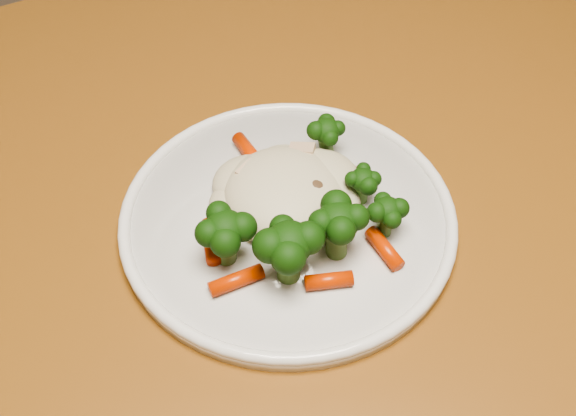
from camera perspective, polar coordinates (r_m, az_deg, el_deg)
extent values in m
cube|color=brown|center=(0.66, 4.55, 2.61)|extent=(1.35, 1.09, 0.04)
cube|color=brown|center=(1.36, 15.56, 7.79)|extent=(0.08, 0.08, 0.71)
cylinder|color=white|center=(0.59, 0.00, -0.92)|extent=(0.27, 0.27, 0.01)
ellipsoid|color=beige|center=(0.58, -0.27, 1.99)|extent=(0.12, 0.10, 0.04)
ellipsoid|color=black|center=(0.54, -4.91, -2.54)|extent=(0.05, 0.05, 0.05)
ellipsoid|color=black|center=(0.53, 0.09, -3.75)|extent=(0.06, 0.06, 0.05)
ellipsoid|color=black|center=(0.54, 3.90, -1.95)|extent=(0.05, 0.05, 0.05)
ellipsoid|color=black|center=(0.57, 7.73, -0.81)|extent=(0.04, 0.04, 0.03)
ellipsoid|color=black|center=(0.59, 5.86, 1.65)|extent=(0.03, 0.03, 0.03)
ellipsoid|color=black|center=(0.62, 3.03, 5.48)|extent=(0.04, 0.04, 0.03)
cylinder|color=#DC3905|center=(0.63, -2.95, 4.28)|extent=(0.03, 0.05, 0.01)
cylinder|color=#DC3905|center=(0.61, 0.02, 3.30)|extent=(0.03, 0.04, 0.01)
cylinder|color=#DC3905|center=(0.61, 3.95, 2.71)|extent=(0.05, 0.02, 0.01)
cylinder|color=#DC3905|center=(0.56, -6.10, -2.66)|extent=(0.01, 0.04, 0.01)
cylinder|color=#DC3905|center=(0.54, -4.11, -5.72)|extent=(0.04, 0.02, 0.01)
cylinder|color=#DC3905|center=(0.54, 3.25, -5.75)|extent=(0.04, 0.01, 0.01)
cylinder|color=#DC3905|center=(0.56, 7.63, -3.18)|extent=(0.02, 0.04, 0.01)
ellipsoid|color=brown|center=(0.57, 0.92, 1.18)|extent=(0.02, 0.02, 0.02)
ellipsoid|color=brown|center=(0.58, 1.93, 1.44)|extent=(0.03, 0.03, 0.02)
ellipsoid|color=brown|center=(0.57, -2.26, 0.98)|extent=(0.02, 0.02, 0.01)
ellipsoid|color=brown|center=(0.54, -0.30, -2.28)|extent=(0.02, 0.02, 0.01)
ellipsoid|color=brown|center=(0.57, 0.27, 1.22)|extent=(0.03, 0.03, 0.02)
cube|color=beige|center=(0.60, -0.93, 3.34)|extent=(0.02, 0.02, 0.01)
cube|color=beige|center=(0.61, 1.12, 4.41)|extent=(0.03, 0.02, 0.01)
cube|color=beige|center=(0.59, -3.12, 2.77)|extent=(0.02, 0.02, 0.01)
cube|color=beige|center=(0.59, -2.19, 3.08)|extent=(0.02, 0.02, 0.01)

